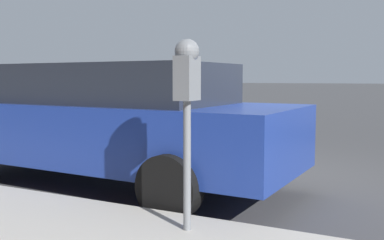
% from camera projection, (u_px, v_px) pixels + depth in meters
% --- Properties ---
extents(ground_plane, '(220.00, 220.00, 0.00)m').
position_uv_depth(ground_plane, '(252.00, 179.00, 5.99)').
color(ground_plane, '#424244').
extents(parking_meter, '(0.21, 0.19, 1.49)m').
position_uv_depth(parking_meter, '(187.00, 85.00, 3.44)').
color(parking_meter, gray).
rests_on(parking_meter, sidewalk).
extents(car_blue, '(2.11, 4.97, 1.51)m').
position_uv_depth(car_blue, '(106.00, 121.00, 5.65)').
color(car_blue, navy).
rests_on(car_blue, ground_plane).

